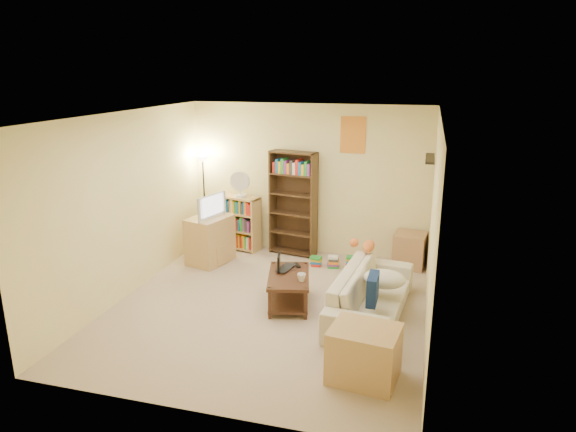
{
  "coord_description": "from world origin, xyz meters",
  "views": [
    {
      "loc": [
        1.87,
        -5.91,
        3.02
      ],
      "look_at": [
        0.06,
        0.73,
        1.05
      ],
      "focal_mm": 32.0,
      "sensor_mm": 36.0,
      "label": 1
    }
  ],
  "objects_px": {
    "coffee_table": "(289,285)",
    "floor_lamp": "(203,174)",
    "desk_fan": "(240,184)",
    "end_cabinet": "(364,354)",
    "mug": "(301,277)",
    "sofa": "(371,294)",
    "tv_stand": "(210,240)",
    "tabby_cat": "(366,246)",
    "television": "(209,206)",
    "tall_bookshelf": "(293,201)",
    "side_table": "(410,250)",
    "short_bookshelf": "(239,223)",
    "laptop": "(289,269)"
  },
  "relations": [
    {
      "from": "desk_fan",
      "to": "mug",
      "type": "bearing_deg",
      "value": -52.41
    },
    {
      "from": "laptop",
      "to": "end_cabinet",
      "type": "bearing_deg",
      "value": -133.02
    },
    {
      "from": "coffee_table",
      "to": "floor_lamp",
      "type": "xyz_separation_m",
      "value": [
        -2.04,
        1.9,
        1.02
      ]
    },
    {
      "from": "laptop",
      "to": "floor_lamp",
      "type": "relative_size",
      "value": 0.25
    },
    {
      "from": "coffee_table",
      "to": "floor_lamp",
      "type": "height_order",
      "value": "floor_lamp"
    },
    {
      "from": "mug",
      "to": "desk_fan",
      "type": "relative_size",
      "value": 0.32
    },
    {
      "from": "mug",
      "to": "television",
      "type": "relative_size",
      "value": 0.22
    },
    {
      "from": "laptop",
      "to": "mug",
      "type": "relative_size",
      "value": 2.86
    },
    {
      "from": "mug",
      "to": "short_bookshelf",
      "type": "distance_m",
      "value": 2.63
    },
    {
      "from": "tall_bookshelf",
      "to": "desk_fan",
      "type": "xyz_separation_m",
      "value": [
        -0.91,
        -0.05,
        0.25
      ]
    },
    {
      "from": "desk_fan",
      "to": "end_cabinet",
      "type": "relative_size",
      "value": 0.67
    },
    {
      "from": "tv_stand",
      "to": "end_cabinet",
      "type": "bearing_deg",
      "value": -27.41
    },
    {
      "from": "tabby_cat",
      "to": "short_bookshelf",
      "type": "height_order",
      "value": "short_bookshelf"
    },
    {
      "from": "sofa",
      "to": "mug",
      "type": "relative_size",
      "value": 14.42
    },
    {
      "from": "laptop",
      "to": "floor_lamp",
      "type": "distance_m",
      "value": 2.78
    },
    {
      "from": "television",
      "to": "tall_bookshelf",
      "type": "relative_size",
      "value": 0.38
    },
    {
      "from": "sofa",
      "to": "tall_bookshelf",
      "type": "distance_m",
      "value": 2.55
    },
    {
      "from": "tv_stand",
      "to": "side_table",
      "type": "relative_size",
      "value": 1.39
    },
    {
      "from": "tabby_cat",
      "to": "end_cabinet",
      "type": "xyz_separation_m",
      "value": [
        0.27,
        -2.21,
        -0.38
      ]
    },
    {
      "from": "laptop",
      "to": "side_table",
      "type": "relative_size",
      "value": 0.75
    },
    {
      "from": "tv_stand",
      "to": "television",
      "type": "xyz_separation_m",
      "value": [
        0.0,
        0.0,
        0.57
      ]
    },
    {
      "from": "mug",
      "to": "end_cabinet",
      "type": "distance_m",
      "value": 1.62
    },
    {
      "from": "tall_bookshelf",
      "to": "short_bookshelf",
      "type": "height_order",
      "value": "tall_bookshelf"
    },
    {
      "from": "coffee_table",
      "to": "desk_fan",
      "type": "bearing_deg",
      "value": 112.6
    },
    {
      "from": "tv_stand",
      "to": "tall_bookshelf",
      "type": "height_order",
      "value": "tall_bookshelf"
    },
    {
      "from": "desk_fan",
      "to": "side_table",
      "type": "xyz_separation_m",
      "value": [
        2.84,
        -0.03,
        -0.9
      ]
    },
    {
      "from": "laptop",
      "to": "short_bookshelf",
      "type": "bearing_deg",
      "value": 47.77
    },
    {
      "from": "tall_bookshelf",
      "to": "floor_lamp",
      "type": "xyz_separation_m",
      "value": [
        -1.59,
        -0.01,
        0.37
      ]
    },
    {
      "from": "short_bookshelf",
      "to": "desk_fan",
      "type": "relative_size",
      "value": 2.1
    },
    {
      "from": "sofa",
      "to": "coffee_table",
      "type": "xyz_separation_m",
      "value": [
        -1.09,
        0.02,
        -0.02
      ]
    },
    {
      "from": "tabby_cat",
      "to": "television",
      "type": "height_order",
      "value": "television"
    },
    {
      "from": "sofa",
      "to": "short_bookshelf",
      "type": "distance_m",
      "value": 3.16
    },
    {
      "from": "laptop",
      "to": "television",
      "type": "distance_m",
      "value": 1.96
    },
    {
      "from": "tv_stand",
      "to": "side_table",
      "type": "height_order",
      "value": "tv_stand"
    },
    {
      "from": "tv_stand",
      "to": "tabby_cat",
      "type": "bearing_deg",
      "value": 6.38
    },
    {
      "from": "coffee_table",
      "to": "laptop",
      "type": "distance_m",
      "value": 0.23
    },
    {
      "from": "side_table",
      "to": "coffee_table",
      "type": "bearing_deg",
      "value": -128.99
    },
    {
      "from": "sofa",
      "to": "side_table",
      "type": "relative_size",
      "value": 3.76
    },
    {
      "from": "sofa",
      "to": "end_cabinet",
      "type": "bearing_deg",
      "value": -170.76
    },
    {
      "from": "coffee_table",
      "to": "mug",
      "type": "height_order",
      "value": "mug"
    },
    {
      "from": "end_cabinet",
      "to": "desk_fan",
      "type": "bearing_deg",
      "value": 127.35
    },
    {
      "from": "tv_stand",
      "to": "television",
      "type": "bearing_deg",
      "value": 0.0
    },
    {
      "from": "short_bookshelf",
      "to": "floor_lamp",
      "type": "distance_m",
      "value": 1.04
    },
    {
      "from": "floor_lamp",
      "to": "end_cabinet",
      "type": "bearing_deg",
      "value": -46.19
    },
    {
      "from": "mug",
      "to": "desk_fan",
      "type": "xyz_separation_m",
      "value": [
        -1.57,
        2.03,
        0.7
      ]
    },
    {
      "from": "coffee_table",
      "to": "end_cabinet",
      "type": "bearing_deg",
      "value": -64.19
    },
    {
      "from": "tall_bookshelf",
      "to": "floor_lamp",
      "type": "height_order",
      "value": "tall_bookshelf"
    },
    {
      "from": "coffee_table",
      "to": "television",
      "type": "xyz_separation_m",
      "value": [
        -1.63,
        1.18,
        0.67
      ]
    },
    {
      "from": "laptop",
      "to": "mug",
      "type": "xyz_separation_m",
      "value": [
        0.25,
        -0.32,
        0.04
      ]
    },
    {
      "from": "tv_stand",
      "to": "desk_fan",
      "type": "bearing_deg",
      "value": 83.69
    }
  ]
}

